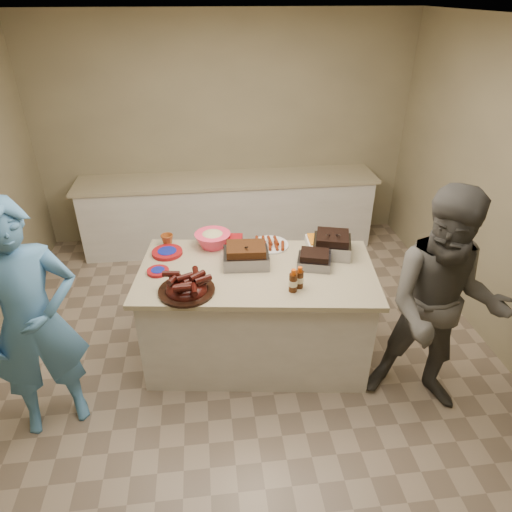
{
  "coord_description": "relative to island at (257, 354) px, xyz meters",
  "views": [
    {
      "loc": [
        -0.28,
        -3.0,
        2.87
      ],
      "look_at": [
        0.1,
        0.15,
        1.0
      ],
      "focal_mm": 32.0,
      "sensor_mm": 36.0,
      "label": 1
    }
  ],
  "objects": [
    {
      "name": "room",
      "position": [
        -0.1,
        -0.1,
        0.0
      ],
      "size": [
        4.5,
        5.0,
        2.7
      ],
      "primitive_type": null,
      "color": "gray",
      "rests_on": "ground"
    },
    {
      "name": "back_counter",
      "position": [
        -0.1,
        2.1,
        0.45
      ],
      "size": [
        3.6,
        0.64,
        0.9
      ],
      "primitive_type": null,
      "color": "silver",
      "rests_on": "ground"
    },
    {
      "name": "island",
      "position": [
        0.0,
        0.0,
        0.0
      ],
      "size": [
        2.02,
        1.25,
        0.9
      ],
      "primitive_type": null,
      "rotation": [
        0.0,
        0.0,
        -0.13
      ],
      "color": "silver",
      "rests_on": "ground"
    },
    {
      "name": "rib_platter",
      "position": [
        -0.56,
        -0.24,
        0.9
      ],
      "size": [
        0.48,
        0.48,
        0.17
      ],
      "primitive_type": null,
      "rotation": [
        0.0,
        0.0,
        -0.15
      ],
      "color": "#3A0E09",
      "rests_on": "island"
    },
    {
      "name": "pulled_pork_tray",
      "position": [
        -0.08,
        0.1,
        0.9
      ],
      "size": [
        0.38,
        0.3,
        0.11
      ],
      "primitive_type": "cube",
      "rotation": [
        0.0,
        0.0,
        -0.06
      ],
      "color": "#47230F",
      "rests_on": "island"
    },
    {
      "name": "brisket_tray",
      "position": [
        0.47,
        0.0,
        0.9
      ],
      "size": [
        0.32,
        0.29,
        0.08
      ],
      "primitive_type": "cube",
      "rotation": [
        0.0,
        0.0,
        -0.28
      ],
      "color": "black",
      "rests_on": "island"
    },
    {
      "name": "roasting_pan",
      "position": [
        0.67,
        0.19,
        0.9
      ],
      "size": [
        0.39,
        0.39,
        0.12
      ],
      "primitive_type": "cube",
      "rotation": [
        0.0,
        0.0,
        -0.28
      ],
      "color": "gray",
      "rests_on": "island"
    },
    {
      "name": "coleslaw_bowl",
      "position": [
        -0.34,
        0.43,
        0.9
      ],
      "size": [
        0.35,
        0.35,
        0.22
      ],
      "primitive_type": null,
      "rotation": [
        0.0,
        0.0,
        -0.13
      ],
      "color": "#FF395A",
      "rests_on": "island"
    },
    {
      "name": "sausage_plate",
      "position": [
        0.16,
        0.38,
        0.9
      ],
      "size": [
        0.37,
        0.37,
        0.06
      ],
      "primitive_type": "cylinder",
      "rotation": [
        0.0,
        0.0,
        -0.12
      ],
      "color": "silver",
      "rests_on": "island"
    },
    {
      "name": "mac_cheese_dish",
      "position": [
        0.64,
        0.32,
        0.9
      ],
      "size": [
        0.33,
        0.25,
        0.08
      ],
      "primitive_type": "cube",
      "rotation": [
        0.0,
        0.0,
        -0.05
      ],
      "color": "orange",
      "rests_on": "island"
    },
    {
      "name": "bbq_bottle_a",
      "position": [
        0.23,
        -0.33,
        0.9
      ],
      "size": [
        0.07,
        0.07,
        0.19
      ],
      "primitive_type": "cylinder",
      "rotation": [
        0.0,
        0.0,
        -0.13
      ],
      "color": "#391907",
      "rests_on": "island"
    },
    {
      "name": "bbq_bottle_b",
      "position": [
        0.29,
        -0.28,
        0.9
      ],
      "size": [
        0.07,
        0.07,
        0.18
      ],
      "primitive_type": "cylinder",
      "rotation": [
        0.0,
        0.0,
        -0.13
      ],
      "color": "#391907",
      "rests_on": "island"
    },
    {
      "name": "mustard_bottle",
      "position": [
        -0.1,
        0.23,
        0.9
      ],
      "size": [
        0.04,
        0.04,
        0.11
      ],
      "primitive_type": "cylinder",
      "rotation": [
        0.0,
        0.0,
        -0.13
      ],
      "color": "yellow",
      "rests_on": "island"
    },
    {
      "name": "sauce_bowl",
      "position": [
        0.02,
        0.11,
        0.9
      ],
      "size": [
        0.14,
        0.06,
        0.13
      ],
      "primitive_type": "imported",
      "rotation": [
        0.0,
        0.0,
        -0.13
      ],
      "color": "silver",
      "rests_on": "island"
    },
    {
      "name": "plate_stack_large",
      "position": [
        -0.73,
        0.34,
        0.9
      ],
      "size": [
        0.29,
        0.29,
        0.03
      ],
      "primitive_type": "cylinder",
      "rotation": [
        0.0,
        0.0,
        -0.13
      ],
      "color": "maroon",
      "rests_on": "island"
    },
    {
      "name": "plate_stack_small",
      "position": [
        -0.79,
        0.05,
        0.9
      ],
      "size": [
        0.2,
        0.2,
        0.02
      ],
      "primitive_type": "cylinder",
      "rotation": [
        0.0,
        0.0,
        -0.13
      ],
      "color": "maroon",
      "rests_on": "island"
    },
    {
      "name": "plastic_cup",
      "position": [
        -0.73,
        0.5,
        0.9
      ],
      "size": [
        0.12,
        0.12,
        0.11
      ],
      "primitive_type": "imported",
      "rotation": [
        0.0,
        0.0,
        -0.13
      ],
      "color": "#974B1D",
      "rests_on": "island"
    },
    {
      "name": "basket_stack",
      "position": [
        -0.17,
        0.43,
        0.9
      ],
      "size": [
        0.19,
        0.16,
        0.09
      ],
      "primitive_type": "cube",
      "rotation": [
        0.0,
        0.0,
        -0.14
      ],
      "color": "maroon",
      "rests_on": "island"
    },
    {
      "name": "guest_blue",
      "position": [
        -1.59,
        -0.51,
        0.0
      ],
      "size": [
        1.22,
        1.93,
        0.43
      ],
      "primitive_type": "imported",
      "rotation": [
        0.0,
        0.0,
        0.34
      ],
      "color": "#4B86BA",
      "rests_on": "ground"
    },
    {
      "name": "guest_gray",
      "position": [
        1.25,
        -0.66,
        0.0
      ],
      "size": [
        1.51,
        2.01,
        0.69
      ],
      "primitive_type": "imported",
      "rotation": [
        0.0,
        0.0,
        -0.4
      ],
      "color": "#55534C",
      "rests_on": "ground"
    }
  ]
}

